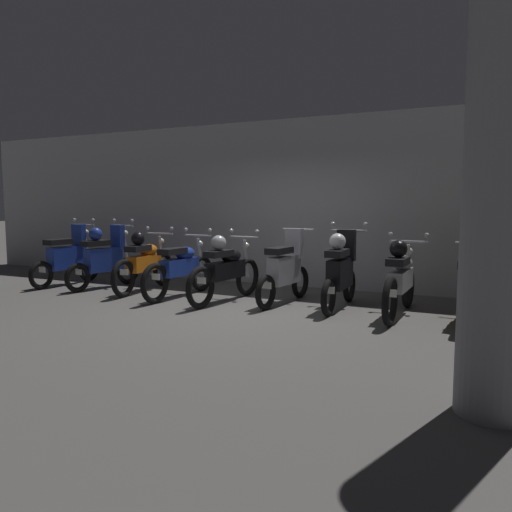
% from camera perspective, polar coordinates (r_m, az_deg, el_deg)
% --- Properties ---
extents(ground_plane, '(80.00, 80.00, 0.00)m').
position_cam_1_polar(ground_plane, '(7.36, -2.58, -6.33)').
color(ground_plane, '#565451').
extents(back_wall, '(16.13, 0.30, 3.17)m').
position_cam_1_polar(back_wall, '(9.61, 4.88, 6.03)').
color(back_wall, '#ADADB2').
rests_on(back_wall, ground).
extents(motorbike_slot_0, '(0.59, 1.68, 1.29)m').
position_cam_1_polar(motorbike_slot_0, '(10.33, -20.85, -0.21)').
color(motorbike_slot_0, black).
rests_on(motorbike_slot_0, ground).
extents(motorbike_slot_1, '(0.58, 1.67, 1.29)m').
position_cam_1_polar(motorbike_slot_1, '(9.73, -17.00, -0.20)').
color(motorbike_slot_1, black).
rests_on(motorbike_slot_1, ground).
extents(motorbike_slot_2, '(0.59, 1.95, 1.15)m').
position_cam_1_polar(motorbike_slot_2, '(9.18, -12.67, -0.69)').
color(motorbike_slot_2, black).
rests_on(motorbike_slot_2, ground).
extents(motorbike_slot_3, '(0.59, 1.95, 1.15)m').
position_cam_1_polar(motorbike_slot_3, '(8.50, -8.66, -1.37)').
color(motorbike_slot_3, black).
rests_on(motorbike_slot_3, ground).
extents(motorbike_slot_4, '(0.59, 1.95, 1.15)m').
position_cam_1_polar(motorbike_slot_4, '(7.99, -3.47, -1.52)').
color(motorbike_slot_4, black).
rests_on(motorbike_slot_4, ground).
extents(motorbike_slot_5, '(0.56, 1.68, 1.18)m').
position_cam_1_polar(motorbike_slot_5, '(7.87, 3.38, -1.65)').
color(motorbike_slot_5, black).
rests_on(motorbike_slot_5, ground).
extents(motorbike_slot_6, '(0.59, 1.68, 1.29)m').
position_cam_1_polar(motorbike_slot_6, '(7.56, 9.67, -1.70)').
color(motorbike_slot_6, black).
rests_on(motorbike_slot_6, ground).
extents(motorbike_slot_7, '(0.59, 1.95, 1.15)m').
position_cam_1_polar(motorbike_slot_7, '(7.22, 16.24, -2.53)').
color(motorbike_slot_7, black).
rests_on(motorbike_slot_7, ground).
extents(motorbike_slot_8, '(0.56, 1.95, 1.08)m').
position_cam_1_polar(motorbike_slot_8, '(7.20, 23.44, -2.83)').
color(motorbike_slot_8, black).
rests_on(motorbike_slot_8, ground).
extents(support_pillar, '(0.56, 0.56, 3.17)m').
position_cam_1_polar(support_pillar, '(3.98, 26.47, 5.71)').
color(support_pillar, gray).
rests_on(support_pillar, ground).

